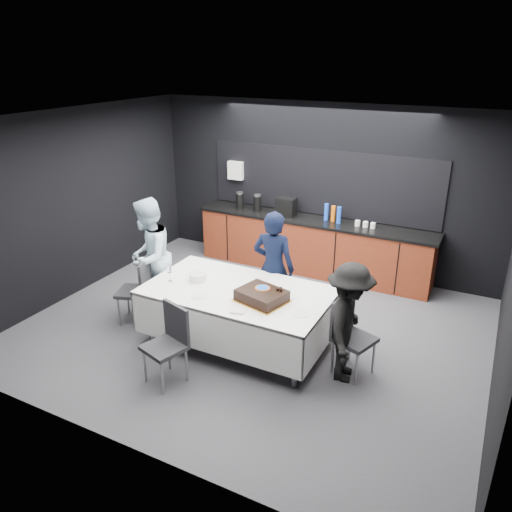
{
  "coord_description": "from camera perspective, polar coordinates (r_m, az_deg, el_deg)",
  "views": [
    {
      "loc": [
        2.75,
        -5.27,
        3.55
      ],
      "look_at": [
        0.0,
        0.1,
        1.05
      ],
      "focal_mm": 35.0,
      "sensor_mm": 36.0,
      "label": 1
    }
  ],
  "objects": [
    {
      "name": "person_right",
      "position": [
        5.74,
        10.52,
        -7.54
      ],
      "size": [
        0.67,
        1.0,
        1.43
      ],
      "primitive_type": "imported",
      "rotation": [
        0.0,
        0.0,
        1.73
      ],
      "color": "black",
      "rests_on": "ground"
    },
    {
      "name": "loose_plate_right_b",
      "position": [
        5.72,
        5.11,
        -6.54
      ],
      "size": [
        0.2,
        0.2,
        0.01
      ],
      "primitive_type": "cylinder",
      "color": "white",
      "rests_on": "party_table"
    },
    {
      "name": "cake_assembly",
      "position": [
        5.94,
        0.66,
        -4.55
      ],
      "size": [
        0.67,
        0.59,
        0.18
      ],
      "color": "gold",
      "rests_on": "party_table"
    },
    {
      "name": "chair_near",
      "position": [
        5.79,
        -9.85,
        -9.27
      ],
      "size": [
        0.52,
        0.52,
        0.92
      ],
      "color": "#28282C",
      "rests_on": "ground"
    },
    {
      "name": "person_left",
      "position": [
        7.19,
        -12.13,
        -0.12
      ],
      "size": [
        0.85,
        0.97,
        1.69
      ],
      "primitive_type": "imported",
      "rotation": [
        0.0,
        0.0,
        -1.29
      ],
      "color": "silver",
      "rests_on": "ground"
    },
    {
      "name": "loose_plate_far",
      "position": [
        6.49,
        0.72,
        -2.73
      ],
      "size": [
        0.18,
        0.18,
        0.01
      ],
      "primitive_type": "cylinder",
      "color": "white",
      "rests_on": "party_table"
    },
    {
      "name": "fork_pile",
      "position": [
        5.72,
        -2.1,
        -6.37
      ],
      "size": [
        0.18,
        0.13,
        0.02
      ],
      "primitive_type": "cube",
      "rotation": [
        0.0,
        0.0,
        0.2
      ],
      "color": "white",
      "rests_on": "party_table"
    },
    {
      "name": "room_shell",
      "position": [
        6.19,
        -0.43,
        6.62
      ],
      "size": [
        6.04,
        5.04,
        2.82
      ],
      "color": "white",
      "rests_on": "ground"
    },
    {
      "name": "loose_plate_near",
      "position": [
        6.13,
        -6.48,
        -4.51
      ],
      "size": [
        0.21,
        0.21,
        0.01
      ],
      "primitive_type": "cylinder",
      "color": "white",
      "rests_on": "party_table"
    },
    {
      "name": "champagne_flute",
      "position": [
        6.5,
        -9.89,
        -1.58
      ],
      "size": [
        0.06,
        0.06,
        0.22
      ],
      "color": "white",
      "rests_on": "party_table"
    },
    {
      "name": "kitchenette",
      "position": [
        8.53,
        6.4,
        1.71
      ],
      "size": [
        4.1,
        0.64,
        2.05
      ],
      "color": "#61200F",
      "rests_on": "ground"
    },
    {
      "name": "plate_stack",
      "position": [
        6.51,
        -6.66,
        -2.37
      ],
      "size": [
        0.22,
        0.22,
        0.1
      ],
      "primitive_type": "cylinder",
      "color": "white",
      "rests_on": "party_table"
    },
    {
      "name": "person_center",
      "position": [
        6.79,
        2.01,
        -1.37
      ],
      "size": [
        0.61,
        0.42,
        1.61
      ],
      "primitive_type": "imported",
      "rotation": [
        0.0,
        0.0,
        3.21
      ],
      "color": "black",
      "rests_on": "ground"
    },
    {
      "name": "chair_right",
      "position": [
        5.95,
        10.62,
        -8.38
      ],
      "size": [
        0.53,
        0.53,
        0.92
      ],
      "color": "#28282C",
      "rests_on": "ground"
    },
    {
      "name": "chair_left",
      "position": [
        7.07,
        -13.28,
        -3.42
      ],
      "size": [
        0.54,
        0.54,
        0.92
      ],
      "color": "#28282C",
      "rests_on": "ground"
    },
    {
      "name": "party_table",
      "position": [
        6.31,
        -2.08,
        -4.98
      ],
      "size": [
        2.32,
        1.32,
        0.78
      ],
      "color": "#99999E",
      "rests_on": "ground"
    },
    {
      "name": "ground",
      "position": [
        6.93,
        -0.38,
        -8.33
      ],
      "size": [
        6.0,
        6.0,
        0.0
      ],
      "primitive_type": "plane",
      "color": "#48474D",
      "rests_on": "ground"
    },
    {
      "name": "loose_plate_right_a",
      "position": [
        6.09,
        3.66,
        -4.58
      ],
      "size": [
        0.21,
        0.21,
        0.01
      ],
      "primitive_type": "cylinder",
      "color": "white",
      "rests_on": "party_table"
    }
  ]
}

